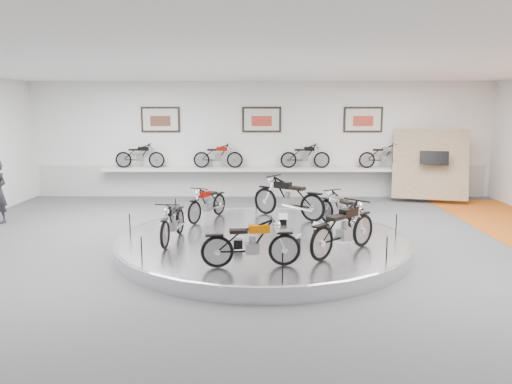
{
  "coord_description": "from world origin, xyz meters",
  "views": [
    {
      "loc": [
        -0.08,
        -10.42,
        3.13
      ],
      "look_at": [
        -0.15,
        0.6,
        1.25
      ],
      "focal_mm": 35.0,
      "sensor_mm": 36.0,
      "label": 1
    }
  ],
  "objects_px": {
    "display_platform": "(263,243)",
    "bike_e": "(251,243)",
    "bike_d": "(173,221)",
    "bike_c": "(207,203)",
    "bike_a": "(341,210)",
    "bike_b": "(288,197)",
    "shelf": "(262,169)",
    "bike_f": "(344,228)"
  },
  "relations": [
    {
      "from": "display_platform",
      "to": "shelf",
      "type": "distance_m",
      "value": 6.46
    },
    {
      "from": "display_platform",
      "to": "bike_c",
      "type": "xyz_separation_m",
      "value": [
        -1.4,
        1.67,
        0.59
      ]
    },
    {
      "from": "bike_b",
      "to": "bike_d",
      "type": "xyz_separation_m",
      "value": [
        -2.59,
        -2.27,
        -0.1
      ]
    },
    {
      "from": "bike_c",
      "to": "shelf",
      "type": "bearing_deg",
      "value": -170.52
    },
    {
      "from": "bike_a",
      "to": "bike_f",
      "type": "height_order",
      "value": "bike_f"
    },
    {
      "from": "bike_c",
      "to": "bike_e",
      "type": "distance_m",
      "value": 3.98
    },
    {
      "from": "bike_a",
      "to": "bike_d",
      "type": "relative_size",
      "value": 0.99
    },
    {
      "from": "display_platform",
      "to": "bike_c",
      "type": "distance_m",
      "value": 2.26
    },
    {
      "from": "bike_d",
      "to": "bike_e",
      "type": "bearing_deg",
      "value": 49.94
    },
    {
      "from": "bike_e",
      "to": "bike_c",
      "type": "bearing_deg",
      "value": 101.07
    },
    {
      "from": "bike_a",
      "to": "bike_b",
      "type": "bearing_deg",
      "value": 22.03
    },
    {
      "from": "shelf",
      "to": "bike_e",
      "type": "bearing_deg",
      "value": -91.49
    },
    {
      "from": "bike_a",
      "to": "bike_d",
      "type": "height_order",
      "value": "bike_d"
    },
    {
      "from": "bike_c",
      "to": "bike_f",
      "type": "distance_m",
      "value": 4.19
    },
    {
      "from": "shelf",
      "to": "bike_c",
      "type": "bearing_deg",
      "value": -106.49
    },
    {
      "from": "shelf",
      "to": "display_platform",
      "type": "bearing_deg",
      "value": -90.0
    },
    {
      "from": "bike_a",
      "to": "bike_c",
      "type": "xyz_separation_m",
      "value": [
        -3.25,
        0.84,
        -0.0
      ]
    },
    {
      "from": "display_platform",
      "to": "bike_e",
      "type": "xyz_separation_m",
      "value": [
        -0.22,
        -2.13,
        0.6
      ]
    },
    {
      "from": "bike_a",
      "to": "bike_d",
      "type": "bearing_deg",
      "value": 81.49
    },
    {
      "from": "display_platform",
      "to": "shelf",
      "type": "xyz_separation_m",
      "value": [
        0.0,
        6.4,
        0.85
      ]
    },
    {
      "from": "bike_b",
      "to": "bike_d",
      "type": "bearing_deg",
      "value": 78.7
    },
    {
      "from": "shelf",
      "to": "bike_e",
      "type": "relative_size",
      "value": 7.24
    },
    {
      "from": "shelf",
      "to": "bike_c",
      "type": "relative_size",
      "value": 7.44
    },
    {
      "from": "bike_a",
      "to": "bike_b",
      "type": "xyz_separation_m",
      "value": [
        -1.18,
        1.04,
        0.11
      ]
    },
    {
      "from": "display_platform",
      "to": "bike_b",
      "type": "height_order",
      "value": "bike_b"
    },
    {
      "from": "bike_f",
      "to": "display_platform",
      "type": "bearing_deg",
      "value": 94.69
    },
    {
      "from": "bike_e",
      "to": "bike_d",
      "type": "bearing_deg",
      "value": 128.3
    },
    {
      "from": "bike_a",
      "to": "bike_e",
      "type": "xyz_separation_m",
      "value": [
        -2.07,
        -2.96,
        0.01
      ]
    },
    {
      "from": "bike_b",
      "to": "bike_f",
      "type": "height_order",
      "value": "bike_b"
    },
    {
      "from": "bike_e",
      "to": "bike_f",
      "type": "height_order",
      "value": "bike_f"
    },
    {
      "from": "bike_a",
      "to": "bike_c",
      "type": "height_order",
      "value": "bike_a"
    },
    {
      "from": "bike_b",
      "to": "bike_f",
      "type": "bearing_deg",
      "value": 143.15
    },
    {
      "from": "display_platform",
      "to": "bike_d",
      "type": "xyz_separation_m",
      "value": [
        -1.92,
        -0.39,
        0.59
      ]
    },
    {
      "from": "bike_c",
      "to": "bike_d",
      "type": "xyz_separation_m",
      "value": [
        -0.52,
        -2.07,
        0.01
      ]
    },
    {
      "from": "bike_f",
      "to": "bike_b",
      "type": "bearing_deg",
      "value": 60.01
    },
    {
      "from": "shelf",
      "to": "bike_a",
      "type": "height_order",
      "value": "bike_a"
    },
    {
      "from": "shelf",
      "to": "bike_b",
      "type": "xyz_separation_m",
      "value": [
        0.66,
        -4.52,
        -0.16
      ]
    },
    {
      "from": "bike_d",
      "to": "bike_c",
      "type": "bearing_deg",
      "value": 171.35
    },
    {
      "from": "bike_c",
      "to": "bike_f",
      "type": "xyz_separation_m",
      "value": [
        2.96,
        -2.96,
        0.08
      ]
    },
    {
      "from": "display_platform",
      "to": "shelf",
      "type": "relative_size",
      "value": 0.58
    },
    {
      "from": "display_platform",
      "to": "bike_c",
      "type": "relative_size",
      "value": 4.33
    },
    {
      "from": "bike_b",
      "to": "display_platform",
      "type": "bearing_deg",
      "value": 107.89
    }
  ]
}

